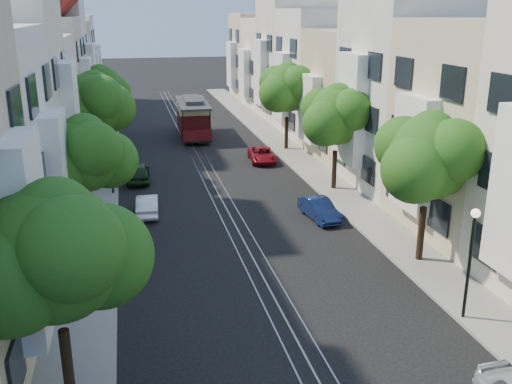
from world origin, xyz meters
TOP-DOWN VIEW (x-y plane):
  - ground at (0.00, 28.00)m, footprint 200.00×200.00m
  - sidewalk_east at (7.25, 28.00)m, footprint 2.50×80.00m
  - sidewalk_west at (-7.25, 28.00)m, footprint 2.50×80.00m
  - rail_left at (-0.55, 28.00)m, footprint 0.06×80.00m
  - rail_slot at (0.00, 28.00)m, footprint 0.06×80.00m
  - rail_right at (0.55, 28.00)m, footprint 0.06×80.00m
  - lane_line at (0.00, 28.00)m, footprint 0.08×80.00m
  - townhouses_east at (11.87, 27.91)m, footprint 7.75×72.00m
  - townhouses_west at (-11.87, 27.91)m, footprint 7.75×72.00m
  - tree_e_b at (7.26, 8.98)m, footprint 4.93×4.08m
  - tree_e_c at (7.26, 19.98)m, footprint 4.84×3.99m
  - tree_e_d at (7.26, 30.98)m, footprint 5.01×4.16m
  - tree_w_a at (-7.14, 1.98)m, footprint 4.93×4.08m
  - tree_w_b at (-7.14, 13.98)m, footprint 4.72×3.87m
  - tree_w_c at (-7.14, 24.98)m, footprint 5.13×4.28m
  - tree_w_d at (-7.14, 35.98)m, footprint 4.84×3.99m
  - lamp_east at (6.30, 4.00)m, footprint 0.32×0.32m
  - lamp_west at (-6.30, 22.00)m, footprint 0.32×0.32m
  - cable_car at (0.50, 37.70)m, footprint 2.81×8.24m
  - parked_car_e_mid at (4.61, 15.19)m, footprint 1.53×3.47m
  - parked_car_e_far at (4.40, 27.68)m, footprint 2.06×3.94m
  - parked_car_w_mid at (-4.40, 17.97)m, footprint 1.33×3.38m
  - parked_car_w_far at (-4.70, 24.52)m, footprint 1.60×3.73m

SIDE VIEW (x-z plane):
  - ground at x=0.00m, z-range 0.00..0.00m
  - lane_line at x=0.00m, z-range 0.00..0.01m
  - rail_left at x=-0.55m, z-range 0.00..0.02m
  - rail_slot at x=0.00m, z-range 0.00..0.02m
  - rail_right at x=0.55m, z-range 0.00..0.02m
  - sidewalk_east at x=7.25m, z-range 0.00..0.12m
  - sidewalk_west at x=-7.25m, z-range 0.00..0.12m
  - parked_car_e_far at x=4.40m, z-range 0.00..1.06m
  - parked_car_w_mid at x=-4.40m, z-range 0.00..1.09m
  - parked_car_e_mid at x=4.61m, z-range 0.00..1.11m
  - parked_car_w_far at x=-4.70m, z-range 0.00..1.26m
  - cable_car at x=0.50m, z-range 0.29..3.43m
  - lamp_east at x=6.30m, z-range 0.77..4.93m
  - lamp_west at x=-6.30m, z-range 0.77..4.93m
  - tree_w_b at x=-7.14m, z-range 1.26..7.53m
  - tree_e_c at x=7.26m, z-range 1.34..7.86m
  - tree_w_d at x=-7.14m, z-range 1.34..7.86m
  - tree_e_b at x=7.26m, z-range 1.39..8.07m
  - tree_w_a at x=-7.14m, z-range 1.39..8.07m
  - tree_e_d at x=7.26m, z-range 1.44..8.29m
  - tree_w_c at x=-7.14m, z-range 1.52..8.62m
  - townhouses_west at x=-11.87m, z-range -0.80..10.96m
  - townhouses_east at x=11.87m, z-range -0.82..11.18m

